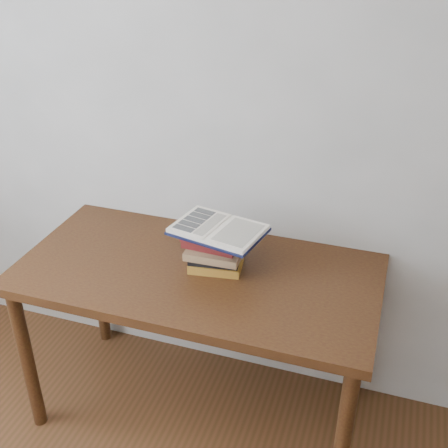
% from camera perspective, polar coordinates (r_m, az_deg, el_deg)
% --- Properties ---
extents(desk, '(1.48, 0.74, 0.79)m').
position_cam_1_polar(desk, '(2.35, -2.72, -6.61)').
color(desk, '#462B11').
rests_on(desk, ground).
extents(book_stack, '(0.25, 0.20, 0.16)m').
position_cam_1_polar(book_stack, '(2.28, -0.96, -2.60)').
color(book_stack, '#AC8827').
rests_on(book_stack, desk).
extents(open_book, '(0.39, 0.31, 0.03)m').
position_cam_1_polar(open_book, '(2.24, -0.57, -0.56)').
color(open_book, black).
rests_on(open_book, book_stack).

